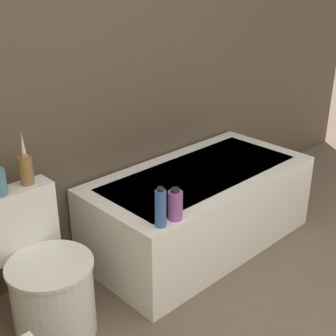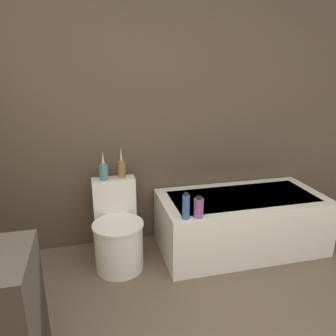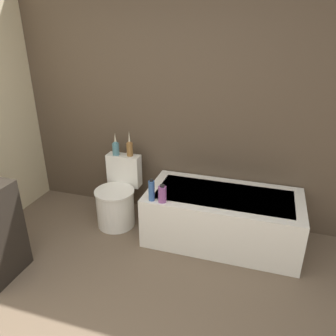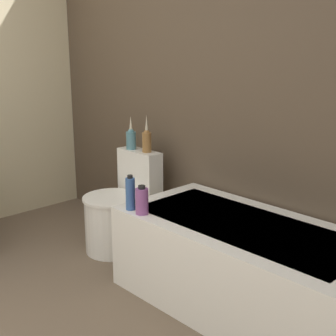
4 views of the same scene
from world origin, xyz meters
name	(u,v)px [view 3 (image 3 of 4)]	position (x,y,z in m)	size (l,w,h in m)	color
wall_back_tiled	(167,104)	(0.00, 2.25, 1.30)	(6.40, 0.06, 2.60)	brown
bathtub	(222,217)	(0.73, 1.82, 0.27)	(1.54, 0.76, 0.53)	white
toilet	(117,199)	(-0.44, 1.80, 0.29)	(0.44, 0.57, 0.74)	white
vase_gold	(116,147)	(-0.52, 2.01, 0.83)	(0.08, 0.08, 0.26)	teal
vase_silver	(130,148)	(-0.36, 2.03, 0.83)	(0.07, 0.07, 0.28)	olive
shampoo_bottle_tall	(152,190)	(0.08, 1.50, 0.64)	(0.06, 0.06, 0.22)	#335999
shampoo_bottle_short	(162,194)	(0.19, 1.50, 0.62)	(0.08, 0.08, 0.18)	#8C4C8C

